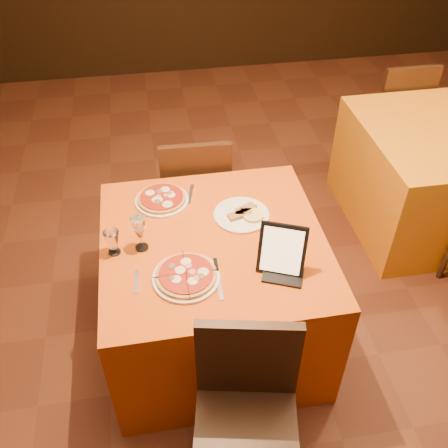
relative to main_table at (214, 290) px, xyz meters
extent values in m
cube|color=#5E2D19|center=(0.52, 0.13, -0.38)|extent=(6.00, 7.00, 0.01)
cube|color=#D04F0D|center=(0.00, 0.00, 0.00)|extent=(1.10, 1.10, 0.75)
cube|color=orange|center=(1.68, 0.78, 0.00)|extent=(1.10, 1.10, 0.75)
cylinder|color=white|center=(-0.16, -0.24, 0.38)|extent=(0.31, 0.31, 0.01)
cylinder|color=#AD4C23|center=(-0.16, -0.24, 0.40)|extent=(0.28, 0.28, 0.02)
cylinder|color=white|center=(-0.23, 0.34, 0.38)|extent=(0.29, 0.29, 0.01)
cylinder|color=#AD4C23|center=(-0.23, 0.34, 0.40)|extent=(0.26, 0.26, 0.02)
cylinder|color=white|center=(0.17, 0.15, 0.38)|extent=(0.29, 0.29, 0.01)
cylinder|color=olive|center=(0.17, 0.15, 0.40)|extent=(0.18, 0.18, 0.02)
cube|color=black|center=(0.27, -0.25, 0.49)|extent=(0.24, 0.18, 0.24)
cube|color=silver|center=(-0.02, -0.27, 0.38)|extent=(0.03, 0.24, 0.01)
cube|color=silver|center=(-0.38, -0.22, 0.38)|extent=(0.03, 0.14, 0.01)
cube|color=silver|center=(-0.07, 0.37, 0.38)|extent=(0.06, 0.18, 0.01)
camera|label=1|loc=(-0.25, -1.77, 2.05)|focal=40.00mm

